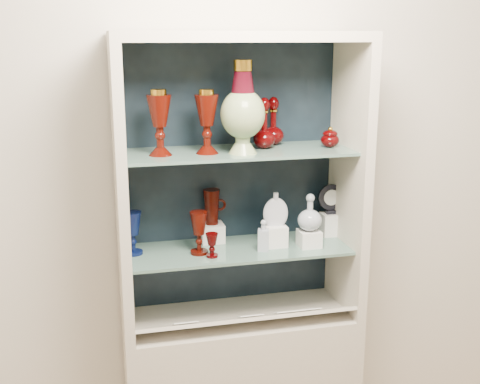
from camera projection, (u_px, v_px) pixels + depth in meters
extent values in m
cube|color=silver|center=(228.00, 158.00, 2.65)|extent=(3.50, 0.02, 2.80)
cube|color=black|center=(230.00, 176.00, 2.64)|extent=(0.98, 0.02, 1.15)
cube|color=beige|center=(121.00, 193.00, 2.36)|extent=(0.04, 0.40, 1.15)
cube|color=beige|center=(349.00, 180.00, 2.57)|extent=(0.04, 0.40, 1.15)
cube|color=beige|center=(240.00, 37.00, 2.32)|extent=(1.00, 0.40, 0.04)
cube|color=slate|center=(239.00, 249.00, 2.56)|extent=(0.92, 0.34, 0.01)
cube|color=slate|center=(239.00, 152.00, 2.45)|extent=(0.92, 0.34, 0.01)
cube|color=beige|center=(246.00, 319.00, 2.50)|extent=(0.92, 0.17, 0.09)
cube|color=white|center=(251.00, 316.00, 2.50)|extent=(0.10, 0.06, 0.03)
cube|color=white|center=(186.00, 323.00, 2.44)|extent=(0.10, 0.06, 0.03)
cube|color=white|center=(308.00, 309.00, 2.56)|extent=(0.10, 0.06, 0.03)
cube|color=white|center=(286.00, 312.00, 2.53)|extent=(0.10, 0.06, 0.03)
cube|color=silver|center=(212.00, 232.00, 2.63)|extent=(0.10, 0.10, 0.08)
cube|color=silver|center=(275.00, 236.00, 2.57)|extent=(0.09, 0.09, 0.09)
cube|color=silver|center=(309.00, 238.00, 2.56)|extent=(0.09, 0.09, 0.07)
cube|color=silver|center=(330.00, 224.00, 2.71)|extent=(0.08, 0.08, 0.10)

